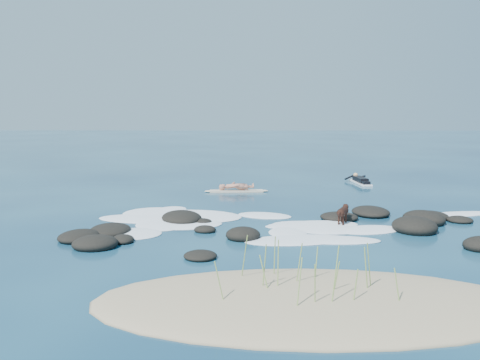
{
  "coord_description": "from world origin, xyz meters",
  "views": [
    {
      "loc": [
        -1.27,
        -18.59,
        3.91
      ],
      "look_at": [
        -1.64,
        4.0,
        0.9
      ],
      "focal_mm": 40.0,
      "sensor_mm": 36.0,
      "label": 1
    }
  ],
  "objects": [
    {
      "name": "sand_dune",
      "position": [
        0.0,
        -8.2,
        0.0
      ],
      "size": [
        9.0,
        4.4,
        0.6
      ],
      "primitive_type": "ellipsoid",
      "color": "#9E8966",
      "rests_on": "ground"
    },
    {
      "name": "reef_rocks",
      "position": [
        0.48,
        -1.4,
        0.11
      ],
      "size": [
        14.4,
        7.45,
        0.63
      ],
      "color": "black",
      "rests_on": "ground"
    },
    {
      "name": "breaking_foam",
      "position": [
        -1.57,
        -0.56,
        0.01
      ],
      "size": [
        14.88,
        6.64,
        0.12
      ],
      "color": "white",
      "rests_on": "ground"
    },
    {
      "name": "ground",
      "position": [
        0.0,
        0.0,
        0.0
      ],
      "size": [
        160.0,
        160.0,
        0.0
      ],
      "primitive_type": "plane",
      "color": "#0A2642",
      "rests_on": "ground"
    },
    {
      "name": "dog",
      "position": [
        1.93,
        -0.75,
        0.46
      ],
      "size": [
        0.57,
        1.03,
        0.7
      ],
      "rotation": [
        0.0,
        0.0,
        1.15
      ],
      "color": "black",
      "rests_on": "ground"
    },
    {
      "name": "paddling_surfer_rig",
      "position": [
        4.63,
        9.48,
        0.16
      ],
      "size": [
        1.19,
        2.67,
        0.46
      ],
      "rotation": [
        0.0,
        0.0,
        1.67
      ],
      "color": "white",
      "rests_on": "ground"
    },
    {
      "name": "standing_surfer_rig",
      "position": [
        -1.85,
        6.45,
        0.68
      ],
      "size": [
        3.05,
        0.72,
        1.73
      ],
      "rotation": [
        0.0,
        0.0,
        0.08
      ],
      "color": "beige",
      "rests_on": "ground"
    },
    {
      "name": "dune_grass",
      "position": [
        -0.11,
        -8.12,
        0.62
      ],
      "size": [
        3.58,
        2.13,
        1.24
      ],
      "color": "#7EA04D",
      "rests_on": "ground"
    }
  ]
}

